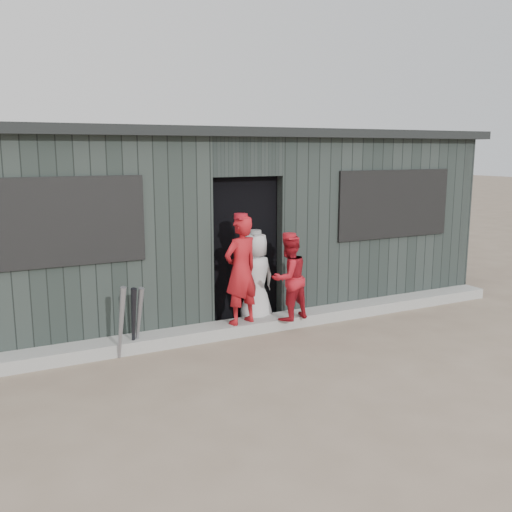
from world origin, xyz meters
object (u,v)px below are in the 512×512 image
bat_left (121,323)px  player_red_left (241,270)px  bat_mid (139,319)px  player_grey_back (255,279)px  bat_right (134,320)px  player_red_right (289,278)px  dugout (205,219)px

bat_left → player_red_left: 1.66m
bat_mid → player_grey_back: player_grey_back is taller
player_red_left → bat_right: bearing=-11.9°
player_grey_back → bat_left: bearing=4.5°
bat_mid → player_red_right: player_red_right is taller
player_red_left → player_grey_back: 0.49m
bat_left → bat_right: (0.17, 0.12, -0.03)m
bat_right → player_grey_back: bearing=12.2°
player_red_right → dugout: 2.00m
player_red_right → dugout: bearing=-91.0°
player_red_left → dugout: size_ratio=0.17×
bat_left → bat_right: size_ratio=1.06×
bat_right → player_grey_back: (1.76, 0.38, 0.23)m
dugout → player_grey_back: bearing=-85.5°
player_grey_back → dugout: dugout is taller
bat_left → player_grey_back: bearing=14.6°
player_red_left → player_grey_back: size_ratio=1.09×
bat_left → bat_mid: bat_left is taller
bat_mid → bat_right: (-0.07, -0.02, 0.00)m
bat_mid → player_grey_back: 1.75m
bat_mid → player_red_right: (1.98, -0.06, 0.30)m
bat_right → player_red_right: (2.04, -0.04, 0.30)m
player_grey_back → bat_right: bearing=2.1°
player_grey_back → player_red_right: bearing=113.5°
bat_mid → player_red_right: bearing=-1.8°
player_red_left → dugout: dugout is taller
bat_right → bat_left: bearing=-144.2°
bat_mid → player_red_left: 1.42m
bat_right → dugout: dugout is taller
bat_left → player_grey_back: 2.01m
bat_right → player_red_right: 2.06m
player_grey_back → bat_mid: bearing=1.8°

